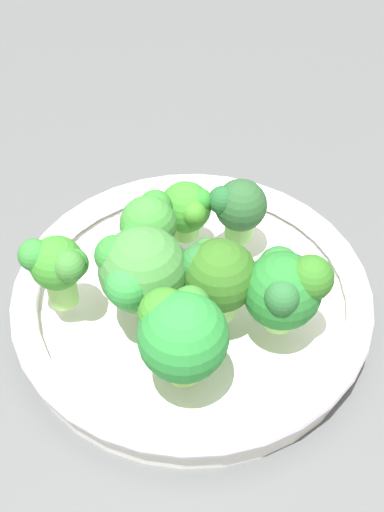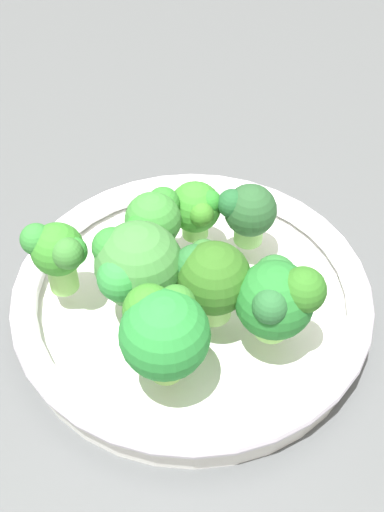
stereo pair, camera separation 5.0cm
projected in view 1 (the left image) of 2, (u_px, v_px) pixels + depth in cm
name	position (u px, v px, depth cm)	size (l,w,h in cm)	color
ground_plane	(148.00, 342.00, 54.74)	(130.00, 130.00, 2.50)	#535657
bowl	(192.00, 298.00, 53.84)	(28.98, 28.98, 3.88)	white
broccoli_floret_0	(237.00, 206.00, 54.01)	(4.90, 4.35, 5.49)	#7CC05C
broccoli_floret_1	(181.00, 333.00, 43.60)	(6.16, 6.28, 7.27)	#89C053
broccoli_floret_2	(148.00, 227.00, 51.35)	(4.48, 5.74, 6.39)	#93D765
broccoli_floret_3	(285.00, 288.00, 47.13)	(6.29, 6.41, 6.70)	#8FCE61
broccoli_floret_4	(216.00, 275.00, 47.83)	(5.66, 5.46, 6.64)	#94CB69
broccoli_floret_5	(136.00, 272.00, 47.45)	(6.55, 6.72, 7.49)	#8DC662
broccoli_floret_6	(58.00, 265.00, 48.29)	(5.05, 4.09, 6.18)	#88C75E
broccoli_floret_7	(187.00, 209.00, 54.12)	(4.29, 4.68, 5.23)	#80C45B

